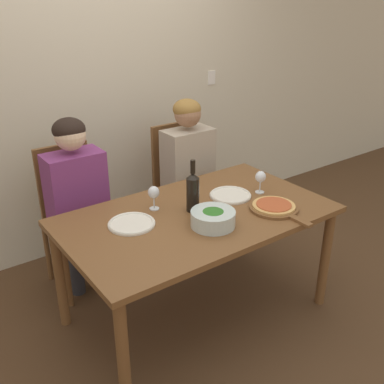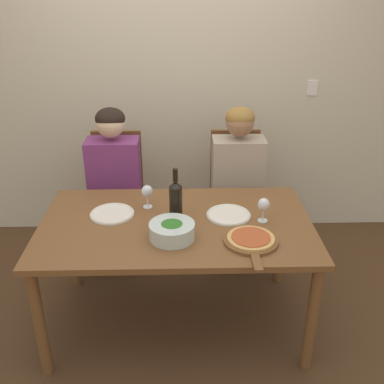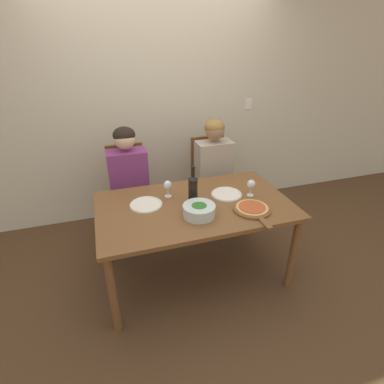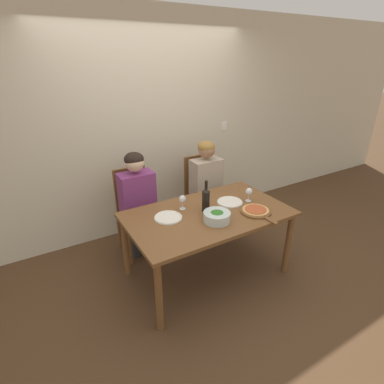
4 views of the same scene
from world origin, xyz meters
The scene contains 14 objects.
ground_plane centered at (0.00, 0.00, 0.00)m, with size 40.00×40.00×0.00m, color #4C331E.
back_wall centered at (0.00, 1.30, 1.35)m, with size 10.00×0.06×2.70m.
dining_table centered at (0.00, 0.00, 0.66)m, with size 1.61×0.94×0.74m.
chair_left centered at (-0.46, 0.83, 0.53)m, with size 0.42×0.42×1.01m.
chair_right centered at (0.45, 0.83, 0.53)m, with size 0.42×0.42×1.01m.
person_woman centered at (-0.46, 0.71, 0.75)m, with size 0.47×0.51×1.24m.
person_man centered at (0.45, 0.71, 0.75)m, with size 0.47×0.51×1.24m.
wine_bottle centered at (0.00, 0.04, 0.87)m, with size 0.08×0.08×0.33m.
broccoli_bowl centered at (-0.02, -0.18, 0.79)m, with size 0.26×0.26×0.10m.
dinner_plate_left centered at (-0.39, 0.10, 0.75)m, with size 0.27×0.27×0.02m.
dinner_plate_right centered at (0.32, 0.07, 0.75)m, with size 0.27×0.27×0.02m.
pizza_on_board centered at (0.41, -0.24, 0.76)m, with size 0.30×0.44×0.04m.
wine_glass_left centered at (-0.18, 0.20, 0.84)m, with size 0.07×0.07×0.15m.
wine_glass_right centered at (0.52, 0.00, 0.84)m, with size 0.07×0.07×0.15m.
Camera 2 is at (0.03, -2.33, 2.05)m, focal length 42.00 mm.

